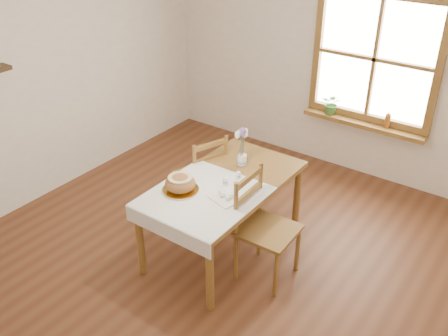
{
  "coord_description": "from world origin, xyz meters",
  "views": [
    {
      "loc": [
        2.29,
        -2.88,
        3.14
      ],
      "look_at": [
        0.0,
        0.3,
        0.9
      ],
      "focal_mm": 40.0,
      "sensor_mm": 36.0,
      "label": 1
    }
  ],
  "objects_px": {
    "chair_right": "(269,229)",
    "flower_vase": "(242,160)",
    "dining_table": "(224,190)",
    "chair_left": "(201,174)",
    "bread_plate": "(181,190)"
  },
  "relations": [
    {
      "from": "chair_right",
      "to": "flower_vase",
      "type": "height_order",
      "value": "chair_right"
    },
    {
      "from": "dining_table",
      "to": "chair_right",
      "type": "distance_m",
      "value": 0.58
    },
    {
      "from": "dining_table",
      "to": "chair_right",
      "type": "height_order",
      "value": "chair_right"
    },
    {
      "from": "chair_right",
      "to": "flower_vase",
      "type": "relative_size",
      "value": 9.85
    },
    {
      "from": "dining_table",
      "to": "flower_vase",
      "type": "height_order",
      "value": "flower_vase"
    },
    {
      "from": "chair_left",
      "to": "chair_right",
      "type": "distance_m",
      "value": 1.2
    },
    {
      "from": "chair_left",
      "to": "bread_plate",
      "type": "bearing_deg",
      "value": 45.33
    },
    {
      "from": "flower_vase",
      "to": "dining_table",
      "type": "bearing_deg",
      "value": -82.84
    },
    {
      "from": "chair_left",
      "to": "dining_table",
      "type": "bearing_deg",
      "value": 77.17
    },
    {
      "from": "dining_table",
      "to": "flower_vase",
      "type": "xyz_separation_m",
      "value": [
        -0.05,
        0.36,
        0.14
      ]
    },
    {
      "from": "chair_left",
      "to": "flower_vase",
      "type": "xyz_separation_m",
      "value": [
        0.52,
        0.0,
        0.32
      ]
    },
    {
      "from": "dining_table",
      "to": "flower_vase",
      "type": "distance_m",
      "value": 0.39
    },
    {
      "from": "chair_left",
      "to": "chair_right",
      "type": "relative_size",
      "value": 0.94
    },
    {
      "from": "flower_vase",
      "to": "bread_plate",
      "type": "bearing_deg",
      "value": -103.57
    },
    {
      "from": "dining_table",
      "to": "chair_left",
      "type": "relative_size",
      "value": 1.68
    }
  ]
}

